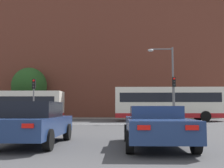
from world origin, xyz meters
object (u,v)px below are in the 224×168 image
object	(u,v)px
traffic_light_far_right	(157,98)
traffic_light_near_left	(34,93)
pedestrian_walking_east	(157,110)
pedestrian_waiting	(34,110)
car_roadster_right	(156,126)
traffic_light_near_right	(174,92)
street_lamp_junction	(168,76)
pedestrian_walking_west	(149,110)
bus_crossing_lead	(168,103)
car_saloon_left	(33,123)
bus_crossing_trailing	(3,105)

from	to	relation	value
traffic_light_far_right	traffic_light_near_left	world-z (taller)	traffic_light_near_left
pedestrian_walking_east	pedestrian_waiting	bearing A→B (deg)	73.47
car_roadster_right	traffic_light_near_right	bearing A→B (deg)	76.82
car_roadster_right	street_lamp_junction	bearing A→B (deg)	78.82
pedestrian_waiting	pedestrian_walking_west	size ratio (longest dim) A/B	1.03
bus_crossing_lead	traffic_light_near_right	world-z (taller)	traffic_light_near_right
car_roadster_right	car_saloon_left	bearing A→B (deg)	174.68
bus_crossing_trailing	traffic_light_far_right	xyz separation A→B (m)	(16.49, 6.86, 0.90)
traffic_light_near_left	pedestrian_walking_west	world-z (taller)	traffic_light_near_left
car_saloon_left	traffic_light_near_left	world-z (taller)	traffic_light_near_left
pedestrian_walking_east	pedestrian_walking_west	xyz separation A→B (m)	(-1.22, -1.31, -0.01)
traffic_light_near_right	pedestrian_walking_east	size ratio (longest dim) A/B	2.15
pedestrian_walking_east	traffic_light_near_right	bearing A→B (deg)	157.84
car_roadster_right	bus_crossing_trailing	distance (m)	22.82
car_saloon_left	traffic_light_far_right	xyz separation A→B (m)	(7.68, 25.22, 1.73)
street_lamp_junction	pedestrian_walking_west	world-z (taller)	street_lamp_junction
traffic_light_near_left	traffic_light_near_right	bearing A→B (deg)	0.54
traffic_light_near_right	pedestrian_walking_west	size ratio (longest dim) A/B	2.17
car_saloon_left	bus_crossing_lead	bearing A→B (deg)	67.45
pedestrian_waiting	pedestrian_walking_west	world-z (taller)	pedestrian_waiting
car_roadster_right	pedestrian_walking_east	bearing A→B (deg)	82.58
bus_crossing_trailing	pedestrian_walking_west	world-z (taller)	bus_crossing_trailing
traffic_light_far_right	pedestrian_walking_west	size ratio (longest dim) A/B	2.08
traffic_light_far_right	traffic_light_near_right	size ratio (longest dim) A/B	0.96
car_roadster_right	traffic_light_near_left	world-z (taller)	traffic_light_near_left
car_saloon_left	pedestrian_walking_east	size ratio (longest dim) A/B	2.61
street_lamp_junction	traffic_light_far_right	bearing A→B (deg)	87.43
pedestrian_waiting	bus_crossing_lead	bearing A→B (deg)	6.66
traffic_light_far_right	traffic_light_near_left	size ratio (longest dim) A/B	1.00
pedestrian_waiting	traffic_light_near_right	bearing A→B (deg)	-7.03
bus_crossing_lead	street_lamp_junction	bearing A→B (deg)	170.48
bus_crossing_trailing	street_lamp_junction	world-z (taller)	street_lamp_junction
bus_crossing_lead	traffic_light_near_right	distance (m)	5.05
traffic_light_near_right	pedestrian_walking_west	world-z (taller)	traffic_light_near_right
car_roadster_right	traffic_light_near_right	size ratio (longest dim) A/B	1.22
car_roadster_right	bus_crossing_lead	bearing A→B (deg)	79.20
bus_crossing_trailing	pedestrian_walking_east	world-z (taller)	bus_crossing_trailing
car_saloon_left	traffic_light_far_right	world-z (taller)	traffic_light_far_right
pedestrian_walking_east	bus_crossing_trailing	bearing A→B (deg)	96.46
traffic_light_far_right	pedestrian_waiting	bearing A→B (deg)	178.11
bus_crossing_trailing	traffic_light_near_left	world-z (taller)	traffic_light_near_left
car_saloon_left	bus_crossing_trailing	size ratio (longest dim) A/B	0.38
street_lamp_junction	pedestrian_walking_east	bearing A→B (deg)	87.05
car_saloon_left	street_lamp_junction	distance (m)	16.71
street_lamp_junction	pedestrian_walking_west	xyz separation A→B (m)	(-0.60, 10.79, -3.04)
traffic_light_near_right	traffic_light_near_left	distance (m)	11.52
bus_crossing_lead	street_lamp_junction	distance (m)	4.31
car_saloon_left	car_roadster_right	size ratio (longest dim) A/B	0.99
car_saloon_left	pedestrian_walking_west	size ratio (longest dim) A/B	2.63
car_saloon_left	bus_crossing_lead	xyz separation A→B (m)	(7.81, 18.29, 1.02)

